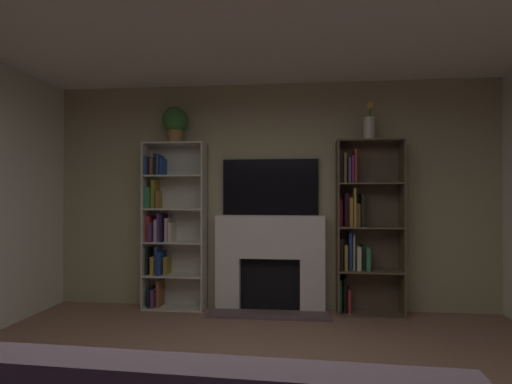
# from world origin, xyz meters

# --- Properties ---
(wall_back_accent) EXTENTS (5.43, 0.06, 2.71)m
(wall_back_accent) POSITION_xyz_m (0.00, 2.77, 1.36)
(wall_back_accent) COLOR tan
(wall_back_accent) RESTS_ON ground_plane
(fireplace) EXTENTS (1.39, 0.50, 1.12)m
(fireplace) POSITION_xyz_m (0.00, 2.64, 0.59)
(fireplace) COLOR white
(fireplace) RESTS_ON ground_plane
(tv) EXTENTS (1.14, 0.06, 0.67)m
(tv) POSITION_xyz_m (0.00, 2.71, 1.46)
(tv) COLOR black
(tv) RESTS_ON fireplace
(bookshelf_left) EXTENTS (0.74, 0.30, 1.99)m
(bookshelf_left) POSITION_xyz_m (-1.23, 2.63, 0.96)
(bookshelf_left) COLOR beige
(bookshelf_left) RESTS_ON ground_plane
(bookshelf_right) EXTENTS (0.74, 0.32, 1.99)m
(bookshelf_right) POSITION_xyz_m (1.05, 2.63, 0.99)
(bookshelf_right) COLOR brown
(bookshelf_right) RESTS_ON ground_plane
(potted_plant) EXTENTS (0.31, 0.31, 0.44)m
(potted_plant) POSITION_xyz_m (-1.14, 2.59, 2.24)
(potted_plant) COLOR #A17643
(potted_plant) RESTS_ON bookshelf_left
(vase_with_flowers) EXTENTS (0.13, 0.13, 0.44)m
(vase_with_flowers) POSITION_xyz_m (1.15, 2.59, 2.16)
(vase_with_flowers) COLOR beige
(vase_with_flowers) RESTS_ON bookshelf_right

